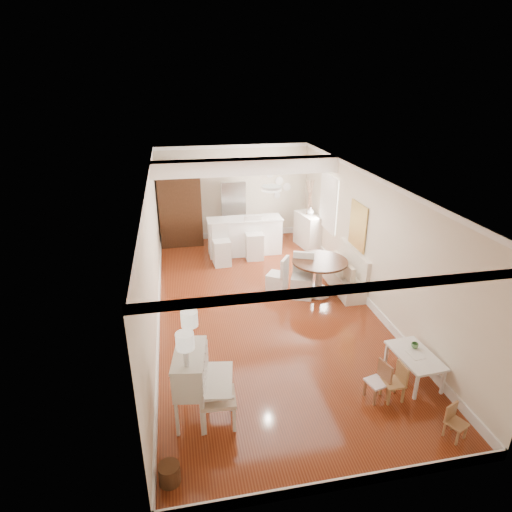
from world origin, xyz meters
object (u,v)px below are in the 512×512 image
object	(u,v)px
dining_table	(319,277)
sideboard	(308,230)
breakfast_counter	(245,236)
bar_stool_right	(254,239)
kids_table	(413,367)
slip_chair_near	(302,276)
fridge	(245,211)
pantry_cabinet	(180,206)
secretary_bureau	(191,385)
wicker_basket	(169,474)
kids_chair_c	(457,423)
kids_chair_a	(393,382)
kids_chair_b	(377,382)
slip_chair_far	(277,274)
gustavian_armchair	(218,396)
bar_stool_left	(222,245)

from	to	relation	value
dining_table	sideboard	xyz separation A→B (m)	(0.67, 2.90, 0.07)
dining_table	breakfast_counter	xyz separation A→B (m)	(-1.23, 2.73, 0.09)
bar_stool_right	dining_table	bearing A→B (deg)	-63.87
kids_table	slip_chair_near	xyz separation A→B (m)	(-0.96, 3.13, 0.26)
kids_table	fridge	distance (m)	7.13
breakfast_counter	pantry_cabinet	world-z (taller)	pantry_cabinet
kids_table	breakfast_counter	size ratio (longest dim) A/B	0.47
secretary_bureau	wicker_basket	world-z (taller)	secretary_bureau
kids_chair_c	kids_chair_a	bearing A→B (deg)	95.64
dining_table	kids_chair_b	bearing A→B (deg)	-93.80
kids_chair_b	slip_chair_far	xyz separation A→B (m)	(-0.66, 3.79, 0.11)
slip_chair_far	kids_chair_a	bearing A→B (deg)	47.10
breakfast_counter	bar_stool_right	distance (m)	0.46
breakfast_counter	secretary_bureau	bearing A→B (deg)	-106.71
gustavian_armchair	bar_stool_left	bearing A→B (deg)	-3.60
slip_chair_near	kids_table	bearing A→B (deg)	-51.72
kids_table	pantry_cabinet	world-z (taller)	pantry_cabinet
slip_chair_far	bar_stool_right	bearing A→B (deg)	-141.36
gustavian_armchair	sideboard	bearing A→B (deg)	-23.91
wicker_basket	kids_chair_c	distance (m)	3.88
breakfast_counter	bar_stool_left	distance (m)	0.99
secretary_bureau	fridge	xyz separation A→B (m)	(2.00, 7.05, 0.35)
secretary_bureau	kids_table	distance (m)	3.62
slip_chair_far	sideboard	bearing A→B (deg)	-177.20
gustavian_armchair	wicker_basket	world-z (taller)	gustavian_armchair
kids_table	sideboard	size ratio (longest dim) A/B	0.94
kids_chair_a	sideboard	world-z (taller)	sideboard
fridge	sideboard	xyz separation A→B (m)	(1.70, -0.88, -0.41)
secretary_bureau	kids_chair_a	bearing A→B (deg)	4.28
wicker_basket	pantry_cabinet	bearing A→B (deg)	86.84
breakfast_counter	bar_stool_left	bearing A→B (deg)	-137.40
sideboard	breakfast_counter	bearing A→B (deg)	174.66
kids_chair_a	bar_stool_left	bearing A→B (deg)	-162.44
slip_chair_near	slip_chair_far	size ratio (longest dim) A/B	1.16
kids_chair_c	sideboard	bearing A→B (deg)	65.45
wicker_basket	slip_chair_far	bearing A→B (deg)	62.01
kids_chair_a	pantry_cabinet	bearing A→B (deg)	-160.01
kids_chair_a	breakfast_counter	bearing A→B (deg)	-170.66
slip_chair_far	breakfast_counter	world-z (taller)	breakfast_counter
dining_table	sideboard	size ratio (longest dim) A/B	1.21
secretary_bureau	wicker_basket	size ratio (longest dim) A/B	4.09
slip_chair_far	fridge	xyz separation A→B (m)	(-0.15, 3.43, 0.47)
sideboard	pantry_cabinet	bearing A→B (deg)	155.33
slip_chair_near	sideboard	xyz separation A→B (m)	(1.06, 2.91, -0.01)
kids_table	pantry_cabinet	xyz separation A→B (m)	(-3.50, 6.95, 0.91)
kids_chair_c	fridge	world-z (taller)	fridge
dining_table	pantry_cabinet	xyz separation A→B (m)	(-2.93, 3.81, 0.73)
wicker_basket	kids_chair_c	world-z (taller)	kids_chair_c
wicker_basket	breakfast_counter	size ratio (longest dim) A/B	0.13
gustavian_armchair	secretary_bureau	bearing A→B (deg)	63.64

